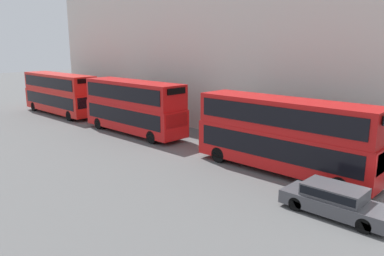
% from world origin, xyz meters
% --- Properties ---
extents(bus_leading, '(2.59, 11.00, 4.34)m').
position_xyz_m(bus_leading, '(1.60, 6.87, 2.40)').
color(bus_leading, red).
rests_on(bus_leading, ground).
extents(bus_second_in_queue, '(2.59, 10.46, 4.41)m').
position_xyz_m(bus_second_in_queue, '(1.60, 20.98, 2.43)').
color(bus_second_in_queue, red).
rests_on(bus_second_in_queue, ground).
extents(bus_third_in_queue, '(2.59, 11.22, 4.31)m').
position_xyz_m(bus_third_in_queue, '(1.60, 33.81, 2.38)').
color(bus_third_in_queue, red).
rests_on(bus_third_in_queue, ground).
extents(car_dark_sedan, '(1.76, 4.68, 1.35)m').
position_xyz_m(car_dark_sedan, '(-1.80, 2.24, 0.72)').
color(car_dark_sedan, '#47474C').
rests_on(car_dark_sedan, ground).
extents(pedestrian, '(0.36, 0.36, 1.73)m').
position_xyz_m(pedestrian, '(3.89, 17.80, 0.80)').
color(pedestrian, '#334C6B').
rests_on(pedestrian, ground).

